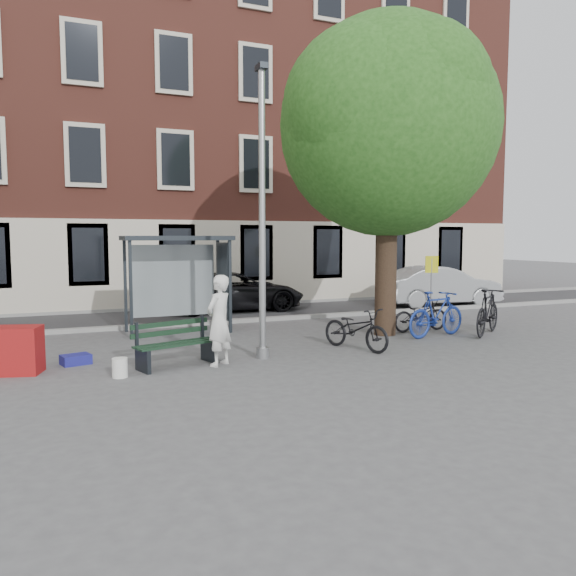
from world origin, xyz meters
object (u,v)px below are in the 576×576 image
(car_silver, at_px, (440,286))
(bike_c, at_px, (356,329))
(bike_b, at_px, (436,314))
(bus_shelter, at_px, (190,262))
(bike_a, at_px, (421,315))
(notice_sign, at_px, (431,275))
(painter, at_px, (219,320))
(red_stand, at_px, (16,350))
(bench, at_px, (176,346))
(bike_d, at_px, (488,312))
(lamppost, at_px, (262,228))
(car_dark, at_px, (235,291))

(car_silver, bearing_deg, bike_c, 137.32)
(bike_b, bearing_deg, bus_shelter, 47.85)
(bike_a, xyz_separation_m, notice_sign, (0.38, 0.06, 1.07))
(painter, height_order, bike_a, painter)
(bike_a, distance_m, red_stand, 10.06)
(car_silver, bearing_deg, bus_shelter, 108.00)
(bench, bearing_deg, bus_shelter, 55.82)
(bike_d, bearing_deg, red_stand, 55.82)
(bench, height_order, red_stand, red_stand)
(bike_b, xyz_separation_m, red_stand, (-9.85, -0.23, -0.15))
(painter, relative_size, car_silver, 0.40)
(lamppost, height_order, car_silver, lamppost)
(car_silver, bearing_deg, red_stand, 118.21)
(lamppost, relative_size, bike_d, 2.97)
(painter, xyz_separation_m, bike_c, (3.34, 0.34, -0.43))
(bike_a, height_order, notice_sign, notice_sign)
(car_silver, bearing_deg, car_dark, 84.43)
(lamppost, relative_size, bike_b, 3.05)
(lamppost, distance_m, bike_d, 6.87)
(car_silver, bearing_deg, bench, 125.24)
(painter, relative_size, red_stand, 2.04)
(bike_b, bearing_deg, painter, 88.12)
(bike_c, bearing_deg, bench, 159.95)
(lamppost, distance_m, bike_a, 5.93)
(bike_c, xyz_separation_m, bike_d, (4.20, 0.40, 0.13))
(bike_b, xyz_separation_m, bike_c, (-2.76, -0.68, -0.11))
(painter, xyz_separation_m, notice_sign, (6.63, 1.97, 0.61))
(bike_d, distance_m, car_silver, 6.36)
(lamppost, distance_m, bike_c, 3.25)
(bench, xyz_separation_m, bike_d, (8.36, 0.46, 0.21))
(bike_d, relative_size, notice_sign, 1.00)
(lamppost, height_order, bike_b, lamppost)
(car_dark, height_order, car_silver, car_silver)
(bike_c, relative_size, bike_d, 0.90)
(lamppost, relative_size, red_stand, 6.79)
(bike_a, bearing_deg, bike_b, 169.05)
(bus_shelter, xyz_separation_m, bench, (-1.25, -4.12, -1.51))
(bus_shelter, distance_m, red_stand, 5.71)
(bench, distance_m, notice_sign, 7.72)
(bike_b, xyz_separation_m, car_silver, (4.27, 5.42, 0.15))
(bike_a, bearing_deg, painter, 105.28)
(lamppost, distance_m, car_dark, 8.22)
(bike_d, xyz_separation_m, notice_sign, (-0.91, 1.23, 0.91))
(car_dark, distance_m, red_stand, 9.78)
(bench, height_order, car_dark, car_dark)
(bike_d, distance_m, red_stand, 11.29)
(painter, distance_m, car_dark, 8.52)
(lamppost, height_order, notice_sign, lamppost)
(bike_a, relative_size, bike_b, 0.87)
(bike_c, xyz_separation_m, red_stand, (-7.09, 0.45, -0.04))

